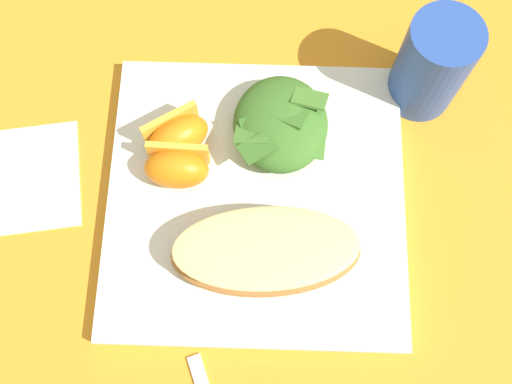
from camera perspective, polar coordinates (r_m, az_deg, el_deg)
The scene contains 8 objects.
ground at distance 0.58m, azimuth 0.00°, elevation -0.81°, with size 3.00×3.00×0.00m, color orange.
white_plate at distance 0.57m, azimuth 0.00°, elevation -0.57°, with size 0.28×0.28×0.02m, color white.
cheesy_pizza_bread at distance 0.53m, azimuth 0.95°, elevation -5.68°, with size 0.09×0.18×0.04m.
green_salad_pile at distance 0.57m, azimuth 2.34°, elevation 6.50°, with size 0.10×0.09×0.04m.
orange_wedge_front at distance 0.57m, azimuth -7.49°, elevation 5.34°, with size 0.06×0.07×0.04m.
orange_wedge_middle at distance 0.56m, azimuth -7.57°, elevation 2.37°, with size 0.04×0.06×0.04m.
paper_napkin at distance 0.63m, azimuth -21.37°, elevation 1.19°, with size 0.11×0.11×0.00m, color white.
drinking_blue_cup at distance 0.60m, azimuth 16.42°, elevation 11.52°, with size 0.07×0.07×0.11m, color #284CA3.
Camera 1 is at (0.17, 0.01, 0.55)m, focal length 41.96 mm.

